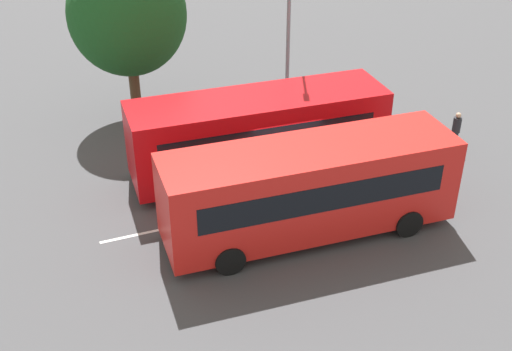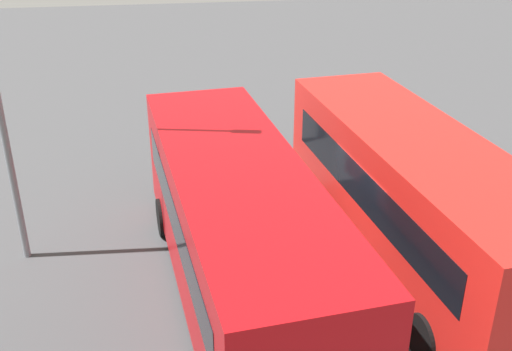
{
  "view_description": "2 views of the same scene",
  "coord_description": "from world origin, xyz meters",
  "px_view_note": "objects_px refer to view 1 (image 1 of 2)",
  "views": [
    {
      "loc": [
        -5.32,
        -18.02,
        12.38
      ],
      "look_at": [
        -1.43,
        -0.49,
        1.5
      ],
      "focal_mm": 45.56,
      "sensor_mm": 36.0,
      "label": 1
    },
    {
      "loc": [
        -11.1,
        3.4,
        7.87
      ],
      "look_at": [
        1.28,
        1.45,
        1.79
      ],
      "focal_mm": 42.96,
      "sensor_mm": 36.0,
      "label": 2
    }
  ],
  "objects_px": {
    "pedestrian": "(456,128)",
    "depot_tree": "(127,15)",
    "bus_center_left": "(259,132)",
    "bus_far_left": "(310,187)",
    "street_lamp": "(289,11)"
  },
  "relations": [
    {
      "from": "bus_far_left",
      "to": "pedestrian",
      "type": "height_order",
      "value": "bus_far_left"
    },
    {
      "from": "bus_center_left",
      "to": "pedestrian",
      "type": "relative_size",
      "value": 5.91
    },
    {
      "from": "bus_far_left",
      "to": "depot_tree",
      "type": "xyz_separation_m",
      "value": [
        -4.82,
        9.59,
        2.83
      ]
    },
    {
      "from": "bus_far_left",
      "to": "pedestrian",
      "type": "bearing_deg",
      "value": 23.5
    },
    {
      "from": "street_lamp",
      "to": "depot_tree",
      "type": "height_order",
      "value": "street_lamp"
    },
    {
      "from": "bus_far_left",
      "to": "pedestrian",
      "type": "xyz_separation_m",
      "value": [
        7.12,
        4.01,
        -0.75
      ]
    },
    {
      "from": "bus_center_left",
      "to": "depot_tree",
      "type": "height_order",
      "value": "depot_tree"
    },
    {
      "from": "depot_tree",
      "to": "bus_center_left",
      "type": "bearing_deg",
      "value": -54.03
    },
    {
      "from": "bus_far_left",
      "to": "street_lamp",
      "type": "relative_size",
      "value": 1.17
    },
    {
      "from": "street_lamp",
      "to": "depot_tree",
      "type": "xyz_separation_m",
      "value": [
        -6.31,
        1.24,
        -0.13
      ]
    },
    {
      "from": "pedestrian",
      "to": "depot_tree",
      "type": "relative_size",
      "value": 0.23
    },
    {
      "from": "pedestrian",
      "to": "street_lamp",
      "type": "relative_size",
      "value": 0.2
    },
    {
      "from": "bus_far_left",
      "to": "street_lamp",
      "type": "distance_m",
      "value": 8.98
    },
    {
      "from": "bus_far_left",
      "to": "bus_center_left",
      "type": "xyz_separation_m",
      "value": [
        -0.72,
        3.94,
        0.0
      ]
    },
    {
      "from": "pedestrian",
      "to": "depot_tree",
      "type": "bearing_deg",
      "value": -38.16
    }
  ]
}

